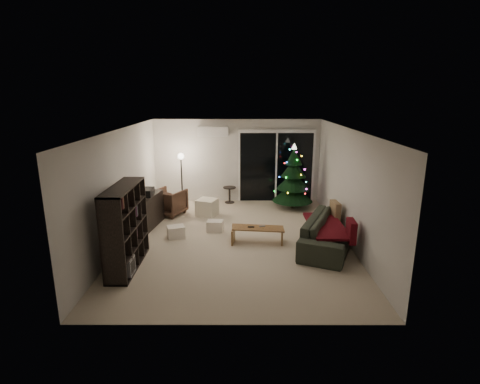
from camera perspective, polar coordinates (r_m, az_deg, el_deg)
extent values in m
plane|color=beige|center=(8.62, -0.67, -7.28)|extent=(6.50, 6.50, 0.00)
plane|color=white|center=(8.02, -0.73, 9.51)|extent=(6.50, 6.50, 0.00)
cube|color=silver|center=(11.41, -0.48, 4.77)|extent=(5.00, 0.02, 2.50)
cube|color=silver|center=(5.14, -1.18, -8.01)|extent=(5.00, 0.02, 2.50)
cube|color=silver|center=(8.63, -17.53, 0.78)|extent=(0.02, 6.50, 2.50)
cube|color=silver|center=(8.57, 16.27, 0.77)|extent=(0.02, 6.50, 2.50)
cube|color=black|center=(11.48, 5.53, 3.75)|extent=(2.20, 0.02, 2.10)
cube|color=white|center=(11.20, -4.13, 9.19)|extent=(0.90, 0.22, 0.28)
cube|color=#3F3833|center=(12.23, 5.18, -0.84)|extent=(2.60, 1.00, 0.10)
cube|color=white|center=(12.49, 5.08, 2.08)|extent=(2.20, 0.06, 1.00)
cube|color=black|center=(9.60, -14.18, -2.84)|extent=(0.67, 1.35, 0.81)
cube|color=black|center=(9.47, -14.36, -0.02)|extent=(0.41, 0.48, 0.17)
imported|color=#53362C|center=(10.43, -10.74, -1.49)|extent=(1.03, 1.04, 0.72)
cube|color=#F8EDCA|center=(10.27, -5.04, -2.33)|extent=(0.64, 0.64, 0.45)
cube|color=white|center=(8.82, -9.73, -6.01)|extent=(0.46, 0.40, 0.28)
cube|color=white|center=(9.10, -3.83, -5.19)|extent=(0.40, 0.32, 0.27)
cylinder|color=black|center=(11.39, -1.60, -0.43)|extent=(0.51, 0.51, 0.49)
cylinder|color=black|center=(11.00, -8.85, 1.61)|extent=(0.24, 0.24, 1.52)
imported|color=#35392F|center=(8.36, 13.56, -5.96)|extent=(1.74, 2.47, 0.67)
cube|color=maroon|center=(8.28, 12.95, -5.00)|extent=(0.72, 1.66, 0.06)
cube|color=#8C7956|center=(8.93, 14.29, -2.82)|extent=(0.17, 0.45, 0.44)
cube|color=maroon|center=(7.74, 16.58, -5.72)|extent=(0.16, 0.45, 0.44)
cube|color=black|center=(8.32, 1.69, -5.33)|extent=(0.14, 0.04, 0.02)
cube|color=slate|center=(8.38, 3.39, -5.21)|extent=(0.14, 0.08, 0.02)
cone|color=black|center=(10.81, 8.11, 2.39)|extent=(1.34, 1.34, 1.88)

